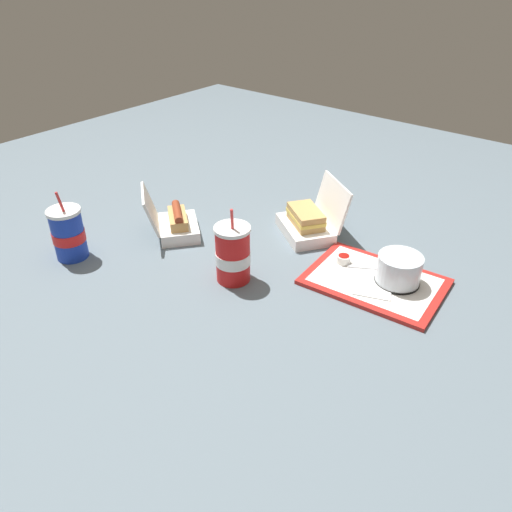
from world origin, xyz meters
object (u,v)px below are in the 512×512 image
ketchup_cup (344,259)px  plastic_fork (367,267)px  soda_cup_right (68,234)px  food_tray (375,281)px  clamshell_hotdog_left (175,223)px  cake_container (399,270)px  clamshell_sandwich_right (308,222)px  soda_cup_front (233,254)px

ketchup_cup → plastic_fork: bearing=14.9°
plastic_fork → soda_cup_right: (-0.74, -0.49, 0.06)m
food_tray → clamshell_hotdog_left: size_ratio=1.63×
food_tray → ketchup_cup: (-0.11, 0.02, 0.02)m
cake_container → clamshell_hotdog_left: bearing=-165.0°
food_tray → clamshell_hotdog_left: bearing=-166.1°
soda_cup_right → clamshell_sandwich_right: bearing=49.8°
cake_container → soda_cup_right: soda_cup_right is taller
food_tray → soda_cup_right: size_ratio=1.77×
food_tray → clamshell_hotdog_left: (-0.64, -0.16, 0.03)m
food_tray → soda_cup_front: bearing=-144.1°
soda_cup_right → food_tray: bearing=30.1°
food_tray → ketchup_cup: bearing=170.3°
cake_container → plastic_fork: (-0.10, 0.01, -0.04)m
food_tray → plastic_fork: plastic_fork is taller
soda_cup_right → cake_container: bearing=29.9°
cake_container → clamshell_hotdog_left: size_ratio=0.52×
cake_container → soda_cup_right: bearing=-150.1°
soda_cup_front → plastic_fork: bearing=44.4°
soda_cup_right → soda_cup_front: (0.46, 0.22, 0.00)m
food_tray → soda_cup_front: 0.41m
ketchup_cup → soda_cup_front: size_ratio=0.17×
clamshell_hotdog_left → soda_cup_right: 0.33m
plastic_fork → ketchup_cup: bearing=164.6°
clamshell_sandwich_right → soda_cup_front: 0.35m
clamshell_sandwich_right → soda_cup_front: (-0.02, -0.35, 0.04)m
ketchup_cup → clamshell_sandwich_right: (-0.19, 0.09, 0.02)m
ketchup_cup → soda_cup_front: 0.33m
soda_cup_right → plastic_fork: bearing=33.7°
plastic_fork → clamshell_sandwich_right: 0.27m
ketchup_cup → clamshell_hotdog_left: (-0.53, -0.18, 0.01)m
food_tray → soda_cup_front: size_ratio=1.70×
ketchup_cup → soda_cup_front: soda_cup_front is taller
ketchup_cup → clamshell_hotdog_left: size_ratio=0.17×
food_tray → soda_cup_front: (-0.32, -0.23, 0.08)m
food_tray → clamshell_sandwich_right: (-0.30, 0.11, 0.04)m
cake_container → ketchup_cup: cake_container is taller
cake_container → soda_cup_front: bearing=-145.2°
soda_cup_right → ketchup_cup: bearing=35.3°
food_tray → ketchup_cup: size_ratio=9.75×
ketchup_cup → soda_cup_right: soda_cup_right is taller
food_tray → soda_cup_right: soda_cup_right is taller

